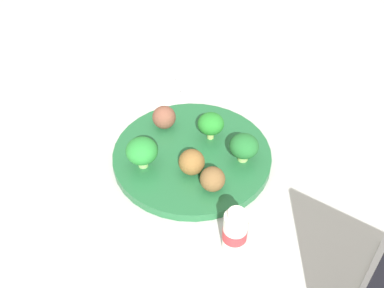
{
  "coord_description": "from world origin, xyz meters",
  "views": [
    {
      "loc": [
        0.55,
        -0.13,
        0.57
      ],
      "look_at": [
        0.0,
        0.0,
        0.04
      ],
      "focal_mm": 41.9,
      "sensor_mm": 36.0,
      "label": 1
    }
  ],
  "objects_px": {
    "plate": "(192,155)",
    "napkin": "(169,79)",
    "broccoli_floret_center": "(142,151)",
    "knife": "(161,80)",
    "fork": "(178,78)",
    "meatball_back_left": "(164,117)",
    "meatball_mid_right": "(213,179)",
    "broccoli_floret_far_rim": "(244,146)",
    "yogurt_bottle": "(235,231)",
    "meatball_mid_left": "(192,162)",
    "broccoli_floret_front_left": "(211,124)"
  },
  "relations": [
    {
      "from": "napkin",
      "to": "fork",
      "type": "height_order",
      "value": "fork"
    },
    {
      "from": "plate",
      "to": "napkin",
      "type": "height_order",
      "value": "plate"
    },
    {
      "from": "meatball_back_left",
      "to": "plate",
      "type": "bearing_deg",
      "value": 22.54
    },
    {
      "from": "meatball_back_left",
      "to": "yogurt_bottle",
      "type": "relative_size",
      "value": 0.56
    },
    {
      "from": "meatball_mid_left",
      "to": "fork",
      "type": "bearing_deg",
      "value": 172.48
    },
    {
      "from": "napkin",
      "to": "yogurt_bottle",
      "type": "distance_m",
      "value": 0.44
    },
    {
      "from": "meatball_mid_left",
      "to": "napkin",
      "type": "relative_size",
      "value": 0.26
    },
    {
      "from": "broccoli_floret_front_left",
      "to": "fork",
      "type": "xyz_separation_m",
      "value": [
        -0.21,
        -0.02,
        -0.04
      ]
    },
    {
      "from": "plate",
      "to": "fork",
      "type": "distance_m",
      "value": 0.24
    },
    {
      "from": "plate",
      "to": "napkin",
      "type": "xyz_separation_m",
      "value": [
        -0.25,
        0.01,
        -0.01
      ]
    },
    {
      "from": "meatball_back_left",
      "to": "yogurt_bottle",
      "type": "height_order",
      "value": "yogurt_bottle"
    },
    {
      "from": "meatball_mid_right",
      "to": "knife",
      "type": "xyz_separation_m",
      "value": [
        -0.33,
        -0.02,
        -0.03
      ]
    },
    {
      "from": "meatball_mid_right",
      "to": "broccoli_floret_front_left",
      "type": "bearing_deg",
      "value": 165.99
    },
    {
      "from": "broccoli_floret_center",
      "to": "meatball_mid_right",
      "type": "xyz_separation_m",
      "value": [
        0.08,
        0.1,
        -0.01
      ]
    },
    {
      "from": "broccoli_floret_center",
      "to": "napkin",
      "type": "distance_m",
      "value": 0.28
    },
    {
      "from": "plate",
      "to": "yogurt_bottle",
      "type": "distance_m",
      "value": 0.19
    },
    {
      "from": "meatball_mid_left",
      "to": "fork",
      "type": "height_order",
      "value": "meatball_mid_left"
    },
    {
      "from": "fork",
      "to": "meatball_back_left",
      "type": "bearing_deg",
      "value": -20.38
    },
    {
      "from": "broccoli_floret_far_rim",
      "to": "broccoli_floret_center",
      "type": "relative_size",
      "value": 0.92
    },
    {
      "from": "fork",
      "to": "knife",
      "type": "distance_m",
      "value": 0.04
    },
    {
      "from": "broccoli_floret_front_left",
      "to": "napkin",
      "type": "height_order",
      "value": "broccoli_floret_front_left"
    },
    {
      "from": "plate",
      "to": "broccoli_floret_center",
      "type": "height_order",
      "value": "broccoli_floret_center"
    },
    {
      "from": "meatball_mid_right",
      "to": "napkin",
      "type": "relative_size",
      "value": 0.24
    },
    {
      "from": "broccoli_floret_center",
      "to": "meatball_mid_left",
      "type": "distance_m",
      "value": 0.08
    },
    {
      "from": "plate",
      "to": "broccoli_floret_far_rim",
      "type": "height_order",
      "value": "broccoli_floret_far_rim"
    },
    {
      "from": "meatball_mid_right",
      "to": "knife",
      "type": "distance_m",
      "value": 0.33
    },
    {
      "from": "meatball_mid_right",
      "to": "meatball_mid_left",
      "type": "bearing_deg",
      "value": -151.4
    },
    {
      "from": "plate",
      "to": "fork",
      "type": "xyz_separation_m",
      "value": [
        -0.24,
        0.03,
        -0.0
      ]
    },
    {
      "from": "knife",
      "to": "meatball_back_left",
      "type": "bearing_deg",
      "value": -8.58
    },
    {
      "from": "broccoli_floret_front_left",
      "to": "napkin",
      "type": "relative_size",
      "value": 0.31
    },
    {
      "from": "plate",
      "to": "broccoli_floret_far_rim",
      "type": "relative_size",
      "value": 5.41
    },
    {
      "from": "meatball_mid_right",
      "to": "meatball_back_left",
      "type": "xyz_separation_m",
      "value": [
        -0.17,
        -0.05,
        0.0
      ]
    },
    {
      "from": "plate",
      "to": "meatball_back_left",
      "type": "relative_size",
      "value": 6.43
    },
    {
      "from": "broccoli_floret_far_rim",
      "to": "meatball_back_left",
      "type": "xyz_separation_m",
      "value": [
        -0.12,
        -0.11,
        -0.01
      ]
    },
    {
      "from": "meatball_mid_left",
      "to": "fork",
      "type": "relative_size",
      "value": 0.36
    },
    {
      "from": "plate",
      "to": "meatball_mid_left",
      "type": "height_order",
      "value": "meatball_mid_left"
    },
    {
      "from": "broccoli_floret_front_left",
      "to": "meatball_back_left",
      "type": "relative_size",
      "value": 1.2
    },
    {
      "from": "broccoli_floret_center",
      "to": "yogurt_bottle",
      "type": "height_order",
      "value": "yogurt_bottle"
    },
    {
      "from": "fork",
      "to": "knife",
      "type": "xyz_separation_m",
      "value": [
        0.0,
        -0.04,
        -0.0
      ]
    },
    {
      "from": "broccoli_floret_center",
      "to": "knife",
      "type": "xyz_separation_m",
      "value": [
        -0.25,
        0.08,
        -0.04
      ]
    },
    {
      "from": "meatball_back_left",
      "to": "napkin",
      "type": "distance_m",
      "value": 0.18
    },
    {
      "from": "yogurt_bottle",
      "to": "knife",
      "type": "bearing_deg",
      "value": -176.51
    },
    {
      "from": "broccoli_floret_far_rim",
      "to": "broccoli_floret_front_left",
      "type": "relative_size",
      "value": 0.99
    },
    {
      "from": "plate",
      "to": "knife",
      "type": "distance_m",
      "value": 0.24
    },
    {
      "from": "meatball_mid_left",
      "to": "meatball_mid_right",
      "type": "xyz_separation_m",
      "value": [
        0.04,
        0.02,
        -0.0
      ]
    },
    {
      "from": "meatball_back_left",
      "to": "meatball_mid_right",
      "type": "bearing_deg",
      "value": 15.19
    },
    {
      "from": "meatball_mid_left",
      "to": "meatball_back_left",
      "type": "distance_m",
      "value": 0.13
    },
    {
      "from": "fork",
      "to": "knife",
      "type": "bearing_deg",
      "value": -86.52
    },
    {
      "from": "broccoli_floret_far_rim",
      "to": "fork",
      "type": "height_order",
      "value": "broccoli_floret_far_rim"
    },
    {
      "from": "meatball_mid_right",
      "to": "broccoli_floret_far_rim",
      "type": "bearing_deg",
      "value": 126.16
    }
  ]
}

